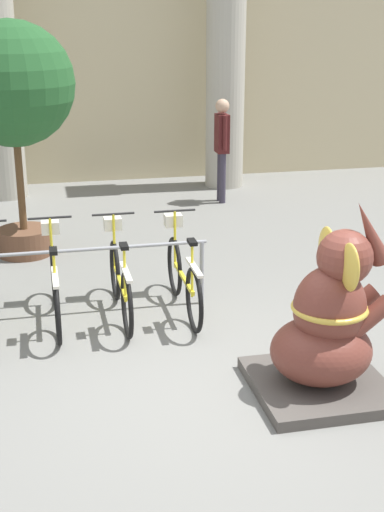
# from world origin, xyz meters

# --- Properties ---
(ground_plane) EXTENTS (60.00, 60.00, 0.00)m
(ground_plane) POSITION_xyz_m (0.00, 0.00, 0.00)
(ground_plane) COLOR slate
(building_facade) EXTENTS (20.00, 0.20, 6.00)m
(building_facade) POSITION_xyz_m (0.00, 8.60, 3.00)
(building_facade) COLOR #C6B78E
(building_facade) RESTS_ON ground_plane
(column_right) EXTENTS (0.90, 0.90, 5.16)m
(column_right) POSITION_xyz_m (2.04, 7.60, 2.62)
(column_right) COLOR #ADA899
(column_right) RESTS_ON ground_plane
(bike_rack) EXTENTS (2.72, 0.05, 0.77)m
(bike_rack) POSITION_xyz_m (-1.03, 1.95, 0.58)
(bike_rack) COLOR gray
(bike_rack) RESTS_ON ground_plane
(bicycle_1) EXTENTS (0.48, 1.77, 1.06)m
(bicycle_1) POSITION_xyz_m (-1.39, 1.81, 0.42)
(bicycle_1) COLOR black
(bicycle_1) RESTS_ON ground_plane
(bicycle_2) EXTENTS (0.48, 1.77, 1.06)m
(bicycle_2) POSITION_xyz_m (-0.68, 1.81, 0.42)
(bicycle_2) COLOR black
(bicycle_2) RESTS_ON ground_plane
(bicycle_3) EXTENTS (0.48, 1.77, 1.06)m
(bicycle_3) POSITION_xyz_m (0.02, 1.80, 0.42)
(bicycle_3) COLOR black
(bicycle_3) RESTS_ON ground_plane
(elephant_statue) EXTENTS (1.17, 1.17, 1.76)m
(elephant_statue) POSITION_xyz_m (0.88, -0.23, 0.60)
(elephant_statue) COLOR #4C4742
(elephant_statue) RESTS_ON ground_plane
(person_pedestrian) EXTENTS (0.24, 0.47, 1.80)m
(person_pedestrian) POSITION_xyz_m (1.67, 6.40, 1.09)
(person_pedestrian) COLOR #383342
(person_pedestrian) RESTS_ON ground_plane
(potted_tree) EXTENTS (1.62, 1.62, 3.13)m
(potted_tree) POSITION_xyz_m (-1.72, 4.20, 2.22)
(potted_tree) COLOR brown
(potted_tree) RESTS_ON ground_plane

